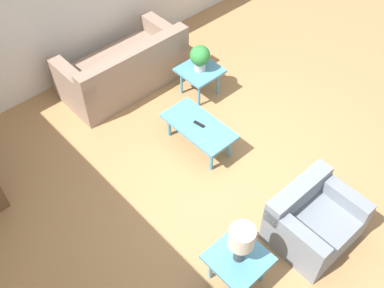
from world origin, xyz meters
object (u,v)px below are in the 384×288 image
object	(u,v)px
armchair	(312,220)
side_table_plant	(200,73)
potted_plant	(200,57)
sofa	(125,70)
table_lamp	(241,240)
side_table_lamp	(238,260)
coffee_table	(199,128)

from	to	relation	value
armchair	side_table_plant	size ratio (longest dim) A/B	1.65
armchair	potted_plant	world-z (taller)	potted_plant
sofa	armchair	xyz separation A→B (m)	(-3.53, 0.03, -0.04)
armchair	table_lamp	xyz separation A→B (m)	(0.19, 1.02, 0.52)
side_table_plant	potted_plant	size ratio (longest dim) A/B	1.42
sofa	table_lamp	xyz separation A→B (m)	(-3.34, 1.05, 0.49)
armchair	side_table_lamp	distance (m)	1.04
side_table_plant	coffee_table	bearing A→B (deg)	136.11
sofa	side_table_lamp	world-z (taller)	sofa
side_table_plant	potted_plant	xyz separation A→B (m)	(0.00, -0.00, 0.29)
side_table_lamp	potted_plant	size ratio (longest dim) A/B	1.42
armchair	side_table_lamp	bearing A→B (deg)	170.00
sofa	potted_plant	distance (m)	1.20
armchair	coffee_table	xyz separation A→B (m)	(1.87, -0.01, 0.06)
armchair	side_table_plant	distance (m)	2.75
sofa	side_table_plant	world-z (taller)	sofa
coffee_table	table_lamp	bearing A→B (deg)	148.62
armchair	table_lamp	bearing A→B (deg)	170.00
sofa	potted_plant	xyz separation A→B (m)	(-0.89, -0.72, 0.37)
armchair	side_table_lamp	world-z (taller)	armchair
side_table_plant	side_table_lamp	bearing A→B (deg)	144.23
sofa	coffee_table	size ratio (longest dim) A/B	1.86
armchair	potted_plant	distance (m)	2.78
sofa	coffee_table	world-z (taller)	sofa
side_table_lamp	potted_plant	world-z (taller)	potted_plant
armchair	coffee_table	bearing A→B (deg)	90.37
coffee_table	table_lamp	world-z (taller)	table_lamp
potted_plant	table_lamp	world-z (taller)	table_lamp
side_table_plant	potted_plant	distance (m)	0.29
sofa	side_table_lamp	distance (m)	3.51
side_table_plant	armchair	bearing A→B (deg)	164.20
coffee_table	side_table_plant	bearing A→B (deg)	-43.89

